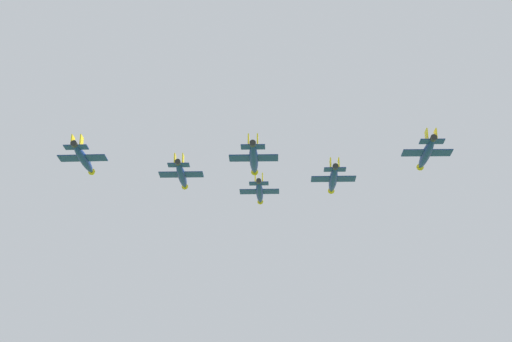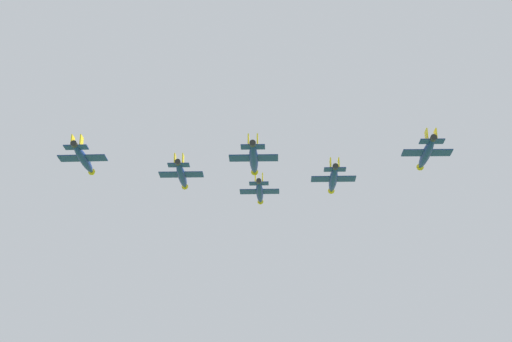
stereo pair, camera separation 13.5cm
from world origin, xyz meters
TOP-DOWN VIEW (x-y plane):
  - jet_lead at (23.81, 12.91)m, footprint 9.86×16.21m
  - jet_left_wingman at (39.79, 33.42)m, footprint 9.95×16.31m
  - jet_right_wingman at (6.14, 31.99)m, footprint 9.92×16.27m
  - jet_left_outer at (55.78, 53.92)m, footprint 9.53×15.71m
  - jet_right_outer at (-11.52, 51.07)m, footprint 9.76×15.98m
  - jet_slot_rear at (22.13, 52.50)m, footprint 9.72×15.95m

SIDE VIEW (x-z plane):
  - jet_slot_rear at x=22.13m, z-range 169.25..172.60m
  - jet_left_outer at x=55.78m, z-range 169.76..173.07m
  - jet_right_outer at x=-11.52m, z-range 169.85..173.21m
  - jet_right_wingman at x=6.14m, z-range 172.73..176.15m
  - jet_left_wingman at x=39.79m, z-range 174.25..177.68m
  - jet_lead at x=23.81m, z-range 177.76..181.17m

